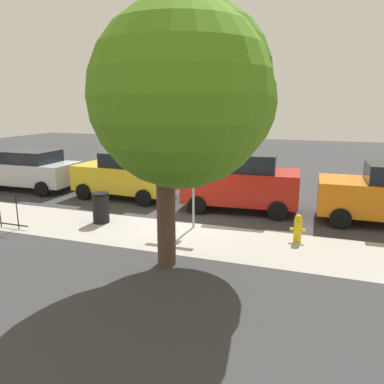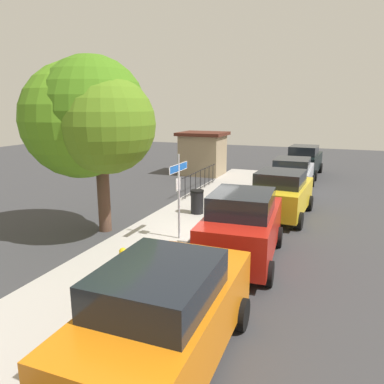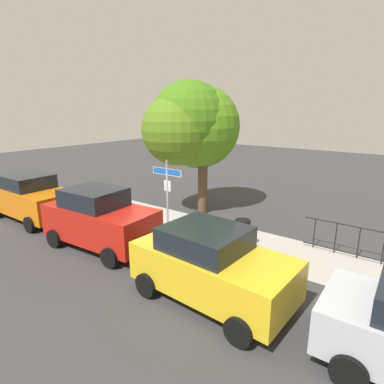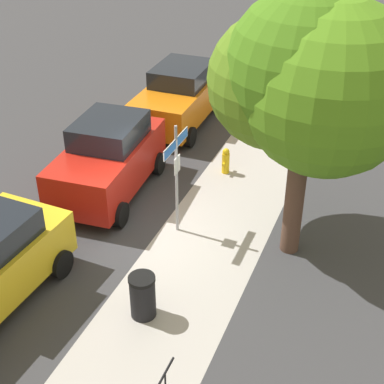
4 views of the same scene
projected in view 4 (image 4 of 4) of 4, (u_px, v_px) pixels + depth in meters
ground_plane at (159, 231)px, 14.08m from camera, size 60.00×60.00×0.00m
sidewalk_strip at (176, 296)px, 12.10m from camera, size 24.00×2.60×0.00m
street_sign at (176, 163)px, 13.14m from camera, size 1.37×0.07×2.84m
shade_tree at (308, 81)px, 11.91m from camera, size 3.77×4.59×5.90m
car_orange at (180, 95)px, 18.93m from camera, size 4.38×2.14×1.94m
car_red at (108, 158)px, 15.14m from camera, size 4.12×2.28×2.06m
fire_hydrant at (226, 161)px, 16.34m from camera, size 0.42×0.22×0.78m
trash_bin at (143, 296)px, 11.39m from camera, size 0.55×0.55×0.98m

